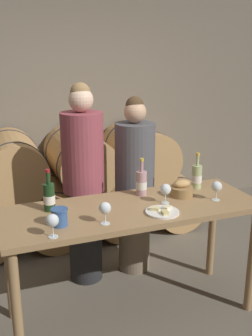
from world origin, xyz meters
TOP-DOWN VIEW (x-y plane):
  - ground_plane at (0.00, 0.00)m, footprint 10.00×10.00m
  - stone_wall_back at (0.00, 2.16)m, footprint 10.00×0.12m
  - barrel_stack at (0.00, 1.55)m, footprint 2.69×0.97m
  - tasting_table at (0.00, 0.00)m, footprint 1.85×0.67m
  - person_left at (-0.20, 0.62)m, footprint 0.35×0.35m
  - person_right at (0.26, 0.62)m, footprint 0.35×0.35m
  - wine_bottle_red at (-0.56, 0.14)m, footprint 0.08×0.08m
  - wine_bottle_white at (0.63, 0.19)m, footprint 0.08×0.08m
  - wine_bottle_rose at (0.15, 0.20)m, footprint 0.08×0.08m
  - blue_crock at (-0.55, -0.13)m, footprint 0.11×0.11m
  - bread_basket at (0.43, 0.07)m, footprint 0.17×0.17m
  - cheese_plate at (0.15, -0.18)m, footprint 0.23×0.23m
  - wine_glass_far_left at (-0.62, -0.27)m, footprint 0.08×0.08m
  - wine_glass_left at (-0.27, -0.20)m, footprint 0.08×0.08m
  - wine_glass_center at (0.25, -0.02)m, footprint 0.08×0.08m
  - wine_glass_right at (0.63, -0.10)m, footprint 0.08×0.08m

SIDE VIEW (x-z plane):
  - ground_plane at x=0.00m, z-range 0.00..0.00m
  - barrel_stack at x=0.00m, z-range -0.04..1.11m
  - tasting_table at x=0.00m, z-range 0.33..1.21m
  - person_right at x=0.26m, z-range 0.01..1.60m
  - person_left at x=-0.20m, z-range 0.02..1.73m
  - cheese_plate at x=0.15m, z-range 0.88..0.91m
  - bread_basket at x=0.43m, z-range 0.87..1.00m
  - blue_crock at x=-0.55m, z-range 0.89..1.01m
  - wine_bottle_rose at x=0.15m, z-range 0.84..1.13m
  - wine_bottle_white at x=0.63m, z-range 0.84..1.13m
  - wine_bottle_red at x=-0.56m, z-range 0.84..1.13m
  - wine_glass_far_left at x=-0.62m, z-range 0.92..1.06m
  - wine_glass_left at x=-0.27m, z-range 0.92..1.06m
  - wine_glass_center at x=0.25m, z-range 0.92..1.06m
  - wine_glass_right at x=0.63m, z-range 0.92..1.06m
  - stone_wall_back at x=0.00m, z-range 0.00..3.20m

